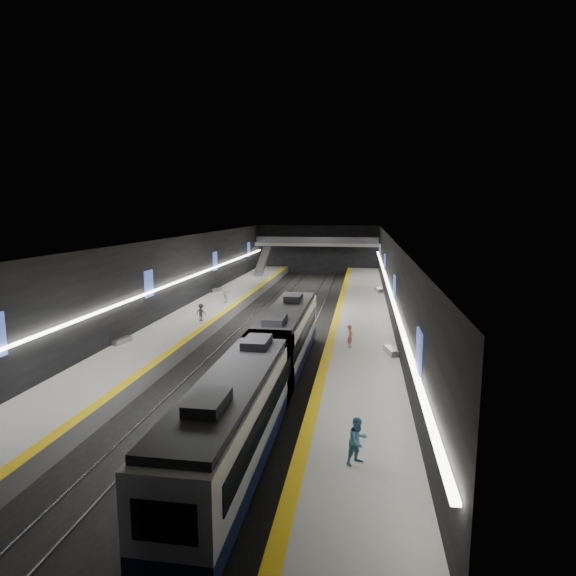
% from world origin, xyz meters
% --- Properties ---
extents(ground, '(70.00, 70.00, 0.00)m').
position_xyz_m(ground, '(0.00, 0.00, 0.00)').
color(ground, black).
rests_on(ground, ground).
extents(ceiling, '(20.00, 70.00, 0.04)m').
position_xyz_m(ceiling, '(0.00, 0.00, 8.00)').
color(ceiling, beige).
rests_on(ceiling, wall_left).
extents(wall_left, '(0.04, 70.00, 8.00)m').
position_xyz_m(wall_left, '(-10.00, 0.00, 4.00)').
color(wall_left, black).
rests_on(wall_left, ground).
extents(wall_right, '(0.04, 70.00, 8.00)m').
position_xyz_m(wall_right, '(10.00, 0.00, 4.00)').
color(wall_right, black).
rests_on(wall_right, ground).
extents(wall_back, '(20.00, 0.04, 8.00)m').
position_xyz_m(wall_back, '(0.00, 35.00, 4.00)').
color(wall_back, black).
rests_on(wall_back, ground).
extents(wall_front, '(20.00, 0.04, 8.00)m').
position_xyz_m(wall_front, '(0.00, -35.00, 4.00)').
color(wall_front, black).
rests_on(wall_front, ground).
extents(platform_left, '(5.00, 70.00, 1.00)m').
position_xyz_m(platform_left, '(-7.50, 0.00, 0.50)').
color(platform_left, slate).
rests_on(platform_left, ground).
extents(tile_surface_left, '(5.00, 70.00, 0.02)m').
position_xyz_m(tile_surface_left, '(-7.50, 0.00, 1.01)').
color(tile_surface_left, '#B3B3AD').
rests_on(tile_surface_left, platform_left).
extents(tactile_strip_left, '(0.60, 70.00, 0.02)m').
position_xyz_m(tactile_strip_left, '(-5.30, 0.00, 1.02)').
color(tactile_strip_left, yellow).
rests_on(tactile_strip_left, platform_left).
extents(platform_right, '(5.00, 70.00, 1.00)m').
position_xyz_m(platform_right, '(7.50, 0.00, 0.50)').
color(platform_right, slate).
rests_on(platform_right, ground).
extents(tile_surface_right, '(5.00, 70.00, 0.02)m').
position_xyz_m(tile_surface_right, '(7.50, 0.00, 1.01)').
color(tile_surface_right, '#B3B3AD').
rests_on(tile_surface_right, platform_right).
extents(tactile_strip_right, '(0.60, 70.00, 0.02)m').
position_xyz_m(tactile_strip_right, '(5.30, 0.00, 1.02)').
color(tactile_strip_right, yellow).
rests_on(tactile_strip_right, platform_right).
extents(rails, '(6.52, 70.00, 0.12)m').
position_xyz_m(rails, '(-0.00, 0.00, 0.06)').
color(rails, gray).
rests_on(rails, ground).
extents(train, '(2.69, 27.39, 3.60)m').
position_xyz_m(train, '(2.50, -20.33, 2.20)').
color(train, '#111A3E').
rests_on(train, ground).
extents(ad_posters, '(19.94, 53.50, 2.20)m').
position_xyz_m(ad_posters, '(-0.00, 1.00, 4.50)').
color(ad_posters, '#425AC6').
rests_on(ad_posters, wall_left).
extents(cove_light_left, '(0.25, 68.60, 0.12)m').
position_xyz_m(cove_light_left, '(-9.80, 0.00, 3.80)').
color(cove_light_left, white).
rests_on(cove_light_left, wall_left).
extents(cove_light_right, '(0.25, 68.60, 0.12)m').
position_xyz_m(cove_light_right, '(9.80, 0.00, 3.80)').
color(cove_light_right, white).
rests_on(cove_light_right, wall_right).
extents(mezzanine_bridge, '(20.00, 3.00, 1.50)m').
position_xyz_m(mezzanine_bridge, '(0.00, 32.93, 5.04)').
color(mezzanine_bridge, gray).
rests_on(mezzanine_bridge, wall_left).
extents(escalator, '(1.20, 7.50, 3.92)m').
position_xyz_m(escalator, '(-7.50, 26.00, 2.90)').
color(escalator, '#99999E').
rests_on(escalator, platform_left).
extents(bench_left_near, '(0.80, 1.69, 0.40)m').
position_xyz_m(bench_left_near, '(-9.50, -13.67, 1.20)').
color(bench_left_near, '#99999E').
rests_on(bench_left_near, platform_left).
extents(bench_left_far, '(1.14, 1.75, 0.42)m').
position_xyz_m(bench_left_far, '(-9.50, 8.75, 1.21)').
color(bench_left_far, '#99999E').
rests_on(bench_left_far, platform_left).
extents(bench_right_near, '(0.95, 1.83, 0.43)m').
position_xyz_m(bench_right_near, '(9.50, -13.27, 1.22)').
color(bench_right_near, '#99999E').
rests_on(bench_right_near, platform_right).
extents(bench_right_far, '(1.05, 2.12, 0.50)m').
position_xyz_m(bench_right_far, '(9.39, 11.50, 1.25)').
color(bench_right_far, '#99999E').
rests_on(bench_right_far, platform_right).
extents(passenger_right_a, '(0.47, 0.64, 1.60)m').
position_xyz_m(passenger_right_a, '(6.76, -12.15, 1.80)').
color(passenger_right_a, '#C75D4A').
rests_on(passenger_right_a, platform_right).
extents(passenger_right_b, '(1.12, 1.11, 1.83)m').
position_xyz_m(passenger_right_b, '(7.50, -27.79, 1.91)').
color(passenger_right_b, '#5194AF').
rests_on(passenger_right_b, platform_right).
extents(passenger_left_a, '(0.69, 1.10, 1.75)m').
position_xyz_m(passenger_left_a, '(-6.43, 2.31, 1.87)').
color(passenger_left_a, silver).
rests_on(passenger_left_a, platform_left).
extents(passenger_left_b, '(1.10, 0.80, 1.53)m').
position_xyz_m(passenger_left_b, '(-6.20, -5.97, 1.76)').
color(passenger_left_b, '#404148').
rests_on(passenger_left_b, platform_left).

